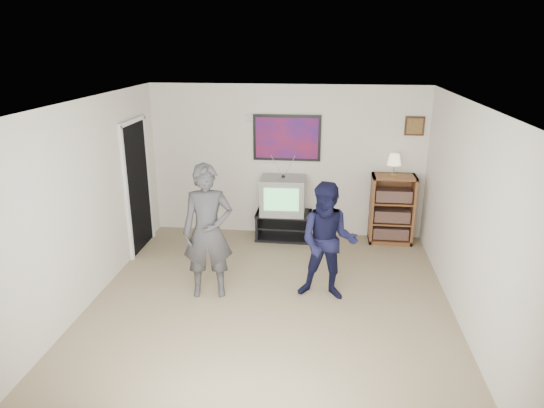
% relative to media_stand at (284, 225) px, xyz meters
% --- Properties ---
extents(room_shell, '(4.51, 5.00, 2.51)m').
position_rel_media_stand_xyz_m(room_shell, '(0.02, -1.88, 1.02)').
color(room_shell, '#79624D').
rests_on(room_shell, ground).
extents(media_stand, '(0.92, 0.52, 0.46)m').
position_rel_media_stand_xyz_m(media_stand, '(0.00, 0.00, 0.00)').
color(media_stand, black).
rests_on(media_stand, room_shell).
extents(crt_television, '(0.71, 0.61, 0.60)m').
position_rel_media_stand_xyz_m(crt_television, '(-0.02, 0.00, 0.53)').
color(crt_television, gray).
rests_on(crt_television, media_stand).
extents(bookshelf, '(0.69, 0.39, 1.13)m').
position_rel_media_stand_xyz_m(bookshelf, '(1.74, 0.05, 0.33)').
color(bookshelf, '#58371A').
rests_on(bookshelf, room_shell).
extents(table_lamp, '(0.22, 0.22, 0.35)m').
position_rel_media_stand_xyz_m(table_lamp, '(1.72, 0.02, 1.07)').
color(table_lamp, '#FFF5C1').
rests_on(table_lamp, bookshelf).
extents(person_tall, '(0.70, 0.52, 1.74)m').
position_rel_media_stand_xyz_m(person_tall, '(-0.79, -1.98, 0.64)').
color(person_tall, '#353538').
rests_on(person_tall, room_shell).
extents(person_short, '(0.80, 0.66, 1.53)m').
position_rel_media_stand_xyz_m(person_short, '(0.71, -1.90, 0.54)').
color(person_short, black).
rests_on(person_short, room_shell).
extents(controller_left, '(0.07, 0.11, 0.03)m').
position_rel_media_stand_xyz_m(controller_left, '(-0.73, -1.77, 0.91)').
color(controller_left, white).
rests_on(controller_left, person_tall).
extents(controller_right, '(0.05, 0.13, 0.04)m').
position_rel_media_stand_xyz_m(controller_right, '(0.67, -1.72, 0.90)').
color(controller_right, white).
rests_on(controller_right, person_short).
extents(poster, '(1.10, 0.03, 0.75)m').
position_rel_media_stand_xyz_m(poster, '(0.02, 0.25, 1.42)').
color(poster, black).
rests_on(poster, room_shell).
extents(air_vent, '(0.28, 0.02, 0.14)m').
position_rel_media_stand_xyz_m(air_vent, '(-0.53, 0.25, 1.72)').
color(air_vent, white).
rests_on(air_vent, room_shell).
extents(small_picture, '(0.30, 0.03, 0.30)m').
position_rel_media_stand_xyz_m(small_picture, '(2.02, 0.25, 1.65)').
color(small_picture, black).
rests_on(small_picture, room_shell).
extents(doorway, '(0.03, 0.85, 2.00)m').
position_rel_media_stand_xyz_m(doorway, '(-2.22, -0.63, 0.77)').
color(doorway, black).
rests_on(doorway, room_shell).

